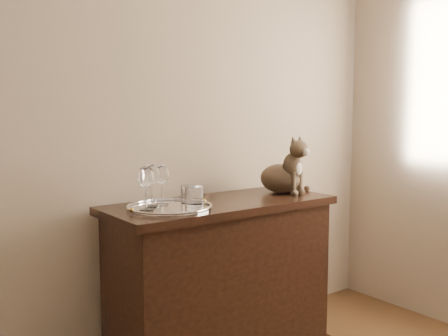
# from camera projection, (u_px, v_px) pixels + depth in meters

# --- Properties ---
(wall_back) EXTENTS (4.00, 0.10, 2.70)m
(wall_back) POSITION_uv_depth(u_px,v_px,m) (82.00, 102.00, 2.39)
(wall_back) COLOR tan
(wall_back) RESTS_ON ground
(sideboard) EXTENTS (1.20, 0.50, 0.85)m
(sideboard) POSITION_uv_depth(u_px,v_px,m) (221.00, 282.00, 2.59)
(sideboard) COLOR black
(sideboard) RESTS_ON ground
(tray) EXTENTS (0.40, 0.40, 0.01)m
(tray) POSITION_uv_depth(u_px,v_px,m) (170.00, 208.00, 2.34)
(tray) COLOR silver
(tray) RESTS_ON sideboard
(wine_glass_a) EXTENTS (0.08, 0.08, 0.21)m
(wine_glass_a) POSITION_uv_depth(u_px,v_px,m) (152.00, 185.00, 2.33)
(wine_glass_a) COLOR white
(wine_glass_a) RESTS_ON tray
(wine_glass_b) EXTENTS (0.07, 0.07, 0.20)m
(wine_glass_b) POSITION_uv_depth(u_px,v_px,m) (162.00, 185.00, 2.39)
(wine_glass_b) COLOR silver
(wine_glass_b) RESTS_ON tray
(wine_glass_c) EXTENTS (0.08, 0.08, 0.20)m
(wine_glass_c) POSITION_uv_depth(u_px,v_px,m) (146.00, 188.00, 2.25)
(wine_glass_c) COLOR silver
(wine_glass_c) RESTS_ON tray
(tumbler_a) EXTENTS (0.09, 0.09, 0.10)m
(tumbler_a) POSITION_uv_depth(u_px,v_px,m) (194.00, 197.00, 2.34)
(tumbler_a) COLOR white
(tumbler_a) RESTS_ON tray
(tumbler_c) EXTENTS (0.08, 0.08, 0.09)m
(tumbler_c) POSITION_uv_depth(u_px,v_px,m) (189.00, 194.00, 2.44)
(tumbler_c) COLOR silver
(tumbler_c) RESTS_ON tray
(cat) EXTENTS (0.36, 0.34, 0.33)m
(cat) POSITION_uv_depth(u_px,v_px,m) (281.00, 164.00, 2.81)
(cat) COLOR #4D3B2E
(cat) RESTS_ON sideboard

